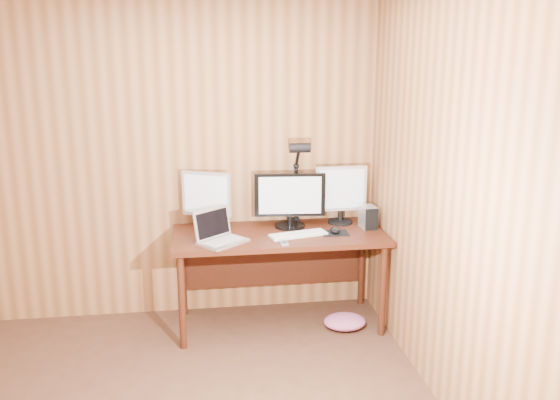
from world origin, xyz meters
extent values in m
plane|color=#A6683C|center=(0.00, 2.00, 1.25)|extent=(4.00, 0.00, 4.00)
plane|color=#A6683C|center=(1.75, 0.00, 1.25)|extent=(0.00, 4.00, 4.00)
cube|color=#3E190D|center=(0.93, 1.63, 0.73)|extent=(1.60, 0.70, 0.04)
cube|color=#3E190D|center=(0.93, 1.95, 0.45)|extent=(1.48, 0.02, 0.51)
cylinder|color=#3E190D|center=(0.19, 1.34, 0.35)|extent=(0.05, 0.05, 0.71)
cylinder|color=#3E190D|center=(0.19, 1.92, 0.35)|extent=(0.05, 0.05, 0.71)
cylinder|color=#3E190D|center=(1.67, 1.34, 0.35)|extent=(0.05, 0.05, 0.71)
cylinder|color=#3E190D|center=(1.67, 1.92, 0.35)|extent=(0.05, 0.05, 0.71)
cylinder|color=black|center=(1.04, 1.77, 0.76)|extent=(0.24, 0.24, 0.02)
cylinder|color=black|center=(1.04, 1.77, 0.80)|extent=(0.04, 0.04, 0.07)
cube|color=black|center=(1.04, 1.77, 1.01)|extent=(0.55, 0.08, 0.34)
cube|color=silver|center=(1.03, 1.75, 1.01)|extent=(0.48, 0.05, 0.29)
cylinder|color=black|center=(0.40, 1.83, 0.76)|extent=(0.19, 0.19, 0.02)
cylinder|color=black|center=(0.40, 1.83, 0.81)|extent=(0.04, 0.04, 0.08)
cube|color=silver|center=(0.40, 1.83, 1.02)|extent=(0.37, 0.19, 0.34)
cube|color=silver|center=(0.39, 1.81, 1.02)|extent=(0.32, 0.14, 0.29)
cylinder|color=black|center=(1.45, 1.82, 0.76)|extent=(0.19, 0.19, 0.02)
cylinder|color=black|center=(1.45, 1.82, 0.81)|extent=(0.04, 0.04, 0.09)
cube|color=silver|center=(1.45, 1.82, 1.03)|extent=(0.41, 0.05, 0.36)
cube|color=silver|center=(1.45, 1.80, 1.03)|extent=(0.36, 0.01, 0.31)
cube|color=silver|center=(0.50, 1.44, 0.76)|extent=(0.40, 0.38, 0.02)
cube|color=silver|center=(0.43, 1.53, 0.88)|extent=(0.28, 0.25, 0.22)
cube|color=black|center=(0.43, 1.53, 0.88)|extent=(0.24, 0.21, 0.18)
cube|color=#B2B2B7|center=(0.50, 1.44, 0.77)|extent=(0.30, 0.28, 0.00)
cube|color=silver|center=(1.06, 1.54, 0.76)|extent=(0.45, 0.23, 0.02)
cube|color=white|center=(1.06, 1.54, 0.77)|extent=(0.42, 0.20, 0.00)
cube|color=black|center=(1.35, 1.56, 0.75)|extent=(0.20, 0.17, 0.00)
ellipsoid|color=black|center=(1.35, 1.56, 0.77)|extent=(0.09, 0.12, 0.04)
cube|color=silver|center=(1.63, 1.67, 0.84)|extent=(0.12, 0.16, 0.17)
cube|color=black|center=(1.64, 1.59, 0.84)|extent=(0.10, 0.02, 0.17)
cube|color=silver|center=(0.93, 1.37, 0.76)|extent=(0.06, 0.11, 0.01)
cube|color=black|center=(0.93, 1.37, 0.76)|extent=(0.04, 0.06, 0.00)
cylinder|color=black|center=(1.63, 1.79, 0.81)|extent=(0.05, 0.05, 0.12)
cube|color=black|center=(1.11, 1.94, 0.74)|extent=(0.05, 0.06, 0.06)
cylinder|color=black|center=(1.11, 1.94, 0.98)|extent=(0.03, 0.03, 0.45)
sphere|color=black|center=(1.11, 1.94, 1.20)|extent=(0.05, 0.05, 0.05)
cylinder|color=black|center=(1.11, 1.87, 1.29)|extent=(0.02, 0.16, 0.19)
cylinder|color=black|center=(1.11, 1.78, 1.37)|extent=(0.16, 0.08, 0.08)
camera|label=1|loc=(0.33, -2.62, 2.10)|focal=38.00mm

